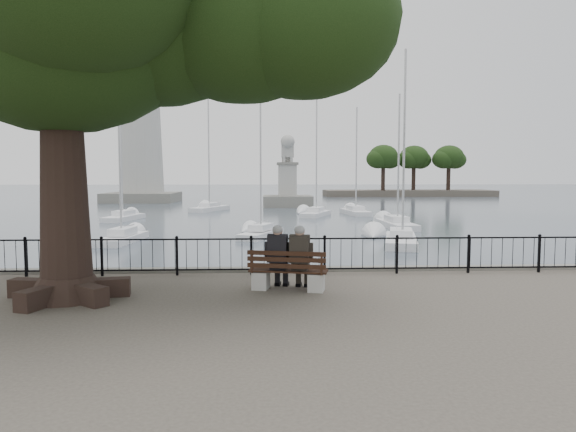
{
  "coord_description": "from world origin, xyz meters",
  "views": [
    {
      "loc": [
        -0.6,
        -11.31,
        2.69
      ],
      "look_at": [
        0.0,
        2.5,
        1.6
      ],
      "focal_mm": 32.0,
      "sensor_mm": 36.0,
      "label": 1
    }
  ],
  "objects": [
    {
      "name": "lion_monument",
      "position": [
        2.0,
        49.94,
        1.14
      ],
      "size": [
        5.78,
        5.78,
        8.58
      ],
      "color": "slate",
      "rests_on": "ground"
    },
    {
      "name": "sailboat_h",
      "position": [
        -6.47,
        42.68,
        -0.59
      ],
      "size": [
        3.86,
        6.36,
        14.95
      ],
      "color": "white",
      "rests_on": "ground"
    },
    {
      "name": "harbor",
      "position": [
        0.0,
        3.0,
        -0.5
      ],
      "size": [
        260.0,
        260.0,
        1.2
      ],
      "color": "slate",
      "rests_on": "ground"
    },
    {
      "name": "tree",
      "position": [
        -4.05,
        0.1,
        6.32
      ],
      "size": [
        11.77,
        8.22,
        9.61
      ],
      "color": "black",
      "rests_on": "ground"
    },
    {
      "name": "railing",
      "position": [
        0.0,
        2.5,
        0.56
      ],
      "size": [
        22.06,
        0.06,
        1.0
      ],
      "color": "black",
      "rests_on": "ground"
    },
    {
      "name": "sailboat_c",
      "position": [
        6.66,
        15.75,
        -0.69
      ],
      "size": [
        2.87,
        5.83,
        10.43
      ],
      "color": "white",
      "rests_on": "ground"
    },
    {
      "name": "sailboat_b",
      "position": [
        -0.89,
        19.43,
        -0.7
      ],
      "size": [
        2.85,
        4.76,
        9.11
      ],
      "color": "white",
      "rests_on": "ground"
    },
    {
      "name": "sailboat_e",
      "position": [
        -12.37,
        31.59,
        -0.63
      ],
      "size": [
        2.4,
        5.6,
        12.71
      ],
      "color": "white",
      "rests_on": "ground"
    },
    {
      "name": "sailboat_f",
      "position": [
        3.98,
        35.19,
        -0.67
      ],
      "size": [
        3.39,
        5.64,
        11.47
      ],
      "color": "white",
      "rests_on": "ground"
    },
    {
      "name": "person_left",
      "position": [
        -0.3,
        0.72,
        0.71
      ],
      "size": [
        0.55,
        0.82,
        1.54
      ],
      "color": "black",
      "rests_on": "ground"
    },
    {
      "name": "sailboat_g",
      "position": [
        7.92,
        37.03,
        -0.7
      ],
      "size": [
        2.22,
        5.93,
        10.28
      ],
      "color": "white",
      "rests_on": "ground"
    },
    {
      "name": "lighthouse",
      "position": [
        -18.0,
        62.0,
        11.39
      ],
      "size": [
        9.6,
        9.6,
        29.5
      ],
      "color": "slate",
      "rests_on": "ground"
    },
    {
      "name": "bench",
      "position": [
        -0.09,
        0.56,
        0.34
      ],
      "size": [
        1.91,
        0.95,
        0.97
      ],
      "color": "#A5A297",
      "rests_on": "ground"
    },
    {
      "name": "far_shore",
      "position": [
        25.54,
        79.46,
        3.0
      ],
      "size": [
        30.0,
        8.6,
        9.18
      ],
      "color": "#454039",
      "rests_on": "ground"
    },
    {
      "name": "sailboat_d",
      "position": [
        8.68,
        24.58,
        -0.72
      ],
      "size": [
        1.84,
        5.91,
        9.56
      ],
      "color": "white",
      "rests_on": "ground"
    },
    {
      "name": "sailboat_a",
      "position": [
        -8.56,
        17.4,
        -0.7
      ],
      "size": [
        1.85,
        4.98,
        9.38
      ],
      "color": "white",
      "rests_on": "ground"
    },
    {
      "name": "person_right",
      "position": [
        0.21,
        0.6,
        0.71
      ],
      "size": [
        0.55,
        0.82,
        1.54
      ],
      "color": "black",
      "rests_on": "ground"
    }
  ]
}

